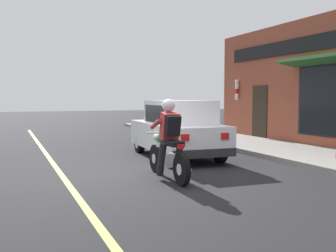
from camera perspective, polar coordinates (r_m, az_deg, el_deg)
name	(u,v)px	position (r m, az deg, el deg)	size (l,w,h in m)	color
ground_plane	(150,173)	(8.62, -2.69, -6.88)	(80.00, 80.00, 0.00)	black
sidewalk_curb	(254,145)	(13.47, 12.32, -2.66)	(2.60, 22.00, 0.14)	gray
lane_stripe	(49,158)	(11.14, -16.83, -4.51)	(0.12, 19.80, 0.01)	#D1C64C
storefront_building	(332,82)	(12.96, 22.75, 5.87)	(1.25, 11.86, 4.20)	brown
motorcycle_with_rider	(168,146)	(7.95, 0.05, -2.88)	(0.56, 2.02, 1.62)	black
car_hatchback	(177,130)	(10.76, 1.36, -0.55)	(1.81, 3.85, 1.57)	black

